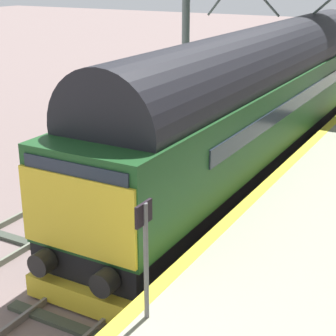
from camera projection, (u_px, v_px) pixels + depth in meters
name	position (u px, v px, depth m)	size (l,w,h in m)	color
ground_plane	(123.00, 274.00, 12.25)	(140.00, 140.00, 0.00)	slate
track_main	(123.00, 272.00, 12.23)	(2.50, 60.00, 0.15)	slate
track_adjacent_west	(11.00, 238.00, 13.77)	(2.50, 60.00, 0.15)	gray
station_platform	(282.00, 299.00, 10.42)	(4.00, 44.00, 1.01)	#A4A88F
diesel_locomotive	(259.00, 95.00, 18.09)	(2.74, 19.71, 4.68)	black
platform_number_sign	(145.00, 244.00, 8.60)	(0.10, 0.44, 2.02)	slate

